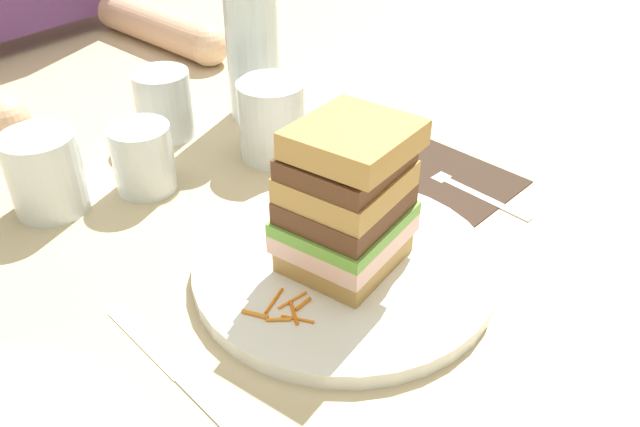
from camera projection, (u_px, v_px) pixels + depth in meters
ground_plane at (344, 264)px, 0.66m from camera, size 3.00×3.00×0.00m
main_plate at (344, 267)px, 0.64m from camera, size 0.29×0.29×0.02m
sandwich at (347, 199)px, 0.60m from camera, size 0.12×0.11×0.14m
carrot_shred_0 at (294, 312)px, 0.58m from camera, size 0.02×0.03×0.00m
carrot_shred_1 at (279, 319)px, 0.57m from camera, size 0.02×0.02×0.00m
carrot_shred_2 at (303, 304)px, 0.59m from camera, size 0.02×0.00×0.00m
carrot_shred_3 at (293, 300)px, 0.59m from camera, size 0.03×0.01×0.00m
carrot_shred_4 at (258, 316)px, 0.57m from camera, size 0.01×0.02×0.00m
carrot_shred_5 at (298, 319)px, 0.57m from camera, size 0.01×0.03×0.00m
carrot_shred_6 at (273, 300)px, 0.59m from camera, size 0.03×0.01×0.00m
carrot_shred_7 at (375, 207)px, 0.71m from camera, size 0.02×0.01×0.00m
carrot_shred_8 at (391, 221)px, 0.69m from camera, size 0.03×0.01×0.00m
carrot_shred_9 at (407, 218)px, 0.69m from camera, size 0.02×0.02×0.00m
carrot_shred_10 at (404, 213)px, 0.70m from camera, size 0.02×0.01×0.00m
carrot_shred_11 at (394, 210)px, 0.70m from camera, size 0.02×0.03×0.00m
napkin_dark at (447, 180)px, 0.78m from camera, size 0.14×0.15×0.00m
fork at (463, 185)px, 0.77m from camera, size 0.03×0.17×0.00m
knife at (183, 376)px, 0.54m from camera, size 0.03×0.20×0.00m
juice_glass at (272, 124)px, 0.81m from camera, size 0.08×0.08×0.09m
water_bottle at (251, 15)px, 0.84m from camera, size 0.07×0.07×0.30m
empty_tumbler_0 at (164, 104)px, 0.85m from camera, size 0.07×0.07×0.09m
empty_tumbler_1 at (45, 173)px, 0.71m from camera, size 0.08×0.08×0.09m
empty_tumbler_2 at (143, 158)px, 0.75m from camera, size 0.07×0.07×0.08m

